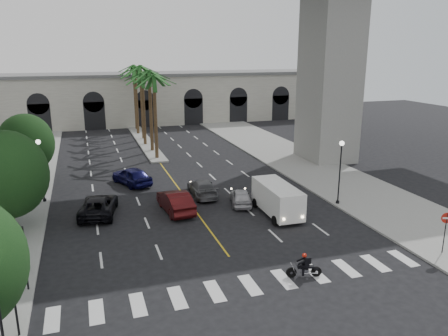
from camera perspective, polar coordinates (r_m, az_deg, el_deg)
ground at (r=25.63m, az=2.17°, el=-13.42°), size 140.00×140.00×0.00m
sidewalk_right at (r=44.43m, az=13.72°, el=-1.18°), size 8.00×100.00×0.15m
median at (r=60.83m, az=-10.32°, el=3.42°), size 2.00×24.00×0.20m
pier_building at (r=76.90m, az=-12.28°, el=8.89°), size 71.00×10.50×8.50m
palm_a at (r=49.81m, az=-9.15°, el=11.36°), size 3.20×3.20×10.30m
palm_b at (r=53.75m, az=-9.76°, el=11.90°), size 3.20×3.20×10.60m
palm_c at (r=57.69m, az=-10.65°, el=11.61°), size 3.20×3.20×10.10m
palm_d at (r=61.66m, az=-10.87°, el=12.50°), size 3.20×3.20×10.90m
palm_e at (r=65.61m, az=-11.55°, el=12.22°), size 3.20×3.20×10.40m
palm_f at (r=69.60m, az=-11.72°, el=12.59°), size 3.20×3.20×10.70m
street_tree_mid at (r=32.51m, az=-26.54°, el=-0.80°), size 5.44×5.44×7.21m
street_tree_far at (r=44.18m, az=-24.44°, el=2.91°), size 5.04×5.04×6.68m
lamp_post_left_far at (r=38.33m, az=-22.83°, el=0.33°), size 0.40×0.40×5.35m
lamp_post_right at (r=36.05m, az=14.93°, el=0.13°), size 0.40×0.40×5.35m
traffic_signal_near at (r=21.26m, az=-25.90°, el=-13.80°), size 0.25×0.18×3.65m
traffic_signal_far at (r=24.83m, az=-24.77°, el=-9.44°), size 0.25×0.18×3.65m
motorcycle_rider at (r=25.23m, az=10.56°, el=-12.50°), size 1.97×0.68×1.45m
car_a at (r=35.73m, az=2.21°, el=-3.77°), size 2.49×4.17×1.33m
car_b at (r=34.32m, az=-6.36°, el=-4.36°), size 2.24×5.24×1.68m
car_c at (r=34.85m, az=-16.07°, el=-4.73°), size 3.46×5.76×1.50m
car_d at (r=37.82m, az=-2.84°, el=-2.63°), size 2.17×4.92×1.40m
car_e at (r=41.78m, az=-11.96°, el=-1.01°), size 3.76×5.33×1.68m
cargo_van at (r=33.57m, az=6.99°, el=-3.95°), size 2.33×5.62×2.38m
pedestrian_a at (r=27.30m, az=-25.52°, el=-10.92°), size 0.67×0.54×1.59m
do_not_enter_sign at (r=29.94m, az=27.00°, el=-6.59°), size 0.65×0.27×2.77m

